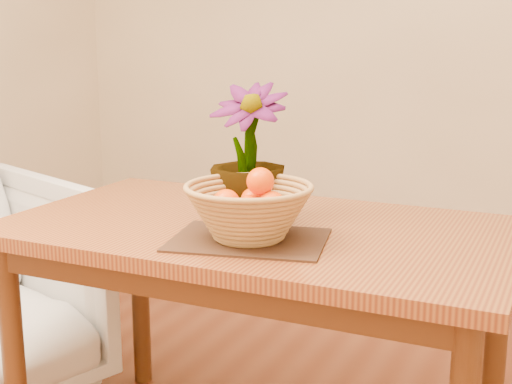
% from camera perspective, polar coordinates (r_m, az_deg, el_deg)
% --- Properties ---
extents(wall_back, '(4.00, 0.02, 2.70)m').
position_cam_1_polar(wall_back, '(3.77, 12.97, 13.47)').
color(wall_back, '#FFE9C2').
rests_on(wall_back, floor).
extents(table, '(1.40, 0.80, 0.75)m').
position_cam_1_polar(table, '(2.00, 0.17, -5.02)').
color(table, brown).
rests_on(table, floor).
extents(placemat, '(0.44, 0.37, 0.01)m').
position_cam_1_polar(placemat, '(1.82, -0.57, -3.85)').
color(placemat, '#391E14').
rests_on(placemat, table).
extents(wicker_basket, '(0.33, 0.33, 0.13)m').
position_cam_1_polar(wicker_basket, '(1.80, -0.58, -1.73)').
color(wicker_basket, '#AC8447').
rests_on(wicker_basket, placemat).
extents(orange_pile, '(0.18, 0.18, 0.13)m').
position_cam_1_polar(orange_pile, '(1.79, -0.40, -0.65)').
color(orange_pile, '#FF5304').
rests_on(orange_pile, wicker_basket).
extents(potted_plant, '(0.23, 0.23, 0.39)m').
position_cam_1_polar(potted_plant, '(1.96, -0.65, 3.07)').
color(potted_plant, '#1D4513').
rests_on(potted_plant, table).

